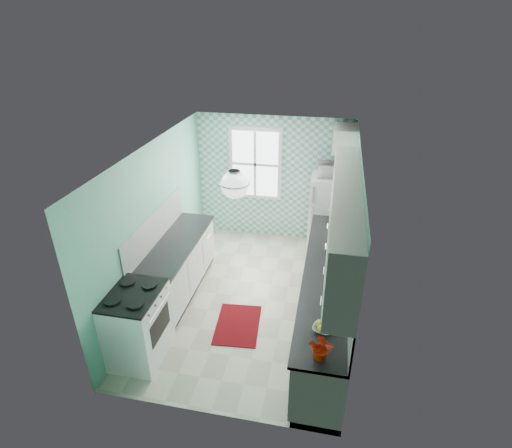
% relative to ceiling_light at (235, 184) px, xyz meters
% --- Properties ---
extents(floor, '(3.00, 4.40, 0.02)m').
position_rel_ceiling_light_xyz_m(floor, '(0.00, 0.80, -2.33)').
color(floor, beige).
rests_on(floor, ground).
extents(ceiling, '(3.00, 4.40, 0.02)m').
position_rel_ceiling_light_xyz_m(ceiling, '(0.00, 0.80, 0.19)').
color(ceiling, white).
rests_on(ceiling, wall_back).
extents(wall_back, '(3.00, 0.02, 2.50)m').
position_rel_ceiling_light_xyz_m(wall_back, '(0.00, 3.01, -1.07)').
color(wall_back, '#65B99C').
rests_on(wall_back, floor).
extents(wall_front, '(3.00, 0.02, 2.50)m').
position_rel_ceiling_light_xyz_m(wall_front, '(0.00, -1.41, -1.07)').
color(wall_front, '#65B99C').
rests_on(wall_front, floor).
extents(wall_left, '(0.02, 4.40, 2.50)m').
position_rel_ceiling_light_xyz_m(wall_left, '(-1.51, 0.80, -1.07)').
color(wall_left, '#65B99C').
rests_on(wall_left, floor).
extents(wall_right, '(0.02, 4.40, 2.50)m').
position_rel_ceiling_light_xyz_m(wall_right, '(1.51, 0.80, -1.07)').
color(wall_right, '#65B99C').
rests_on(wall_right, floor).
extents(accent_wall, '(3.00, 0.01, 2.50)m').
position_rel_ceiling_light_xyz_m(accent_wall, '(0.00, 2.99, -1.07)').
color(accent_wall, '#62ABA7').
rests_on(accent_wall, wall_back).
extents(window, '(1.04, 0.05, 1.44)m').
position_rel_ceiling_light_xyz_m(window, '(-0.35, 2.96, -0.77)').
color(window, white).
rests_on(window, wall_back).
extents(backsplash_right, '(0.02, 3.60, 0.51)m').
position_rel_ceiling_light_xyz_m(backsplash_right, '(1.49, 0.40, -1.13)').
color(backsplash_right, white).
rests_on(backsplash_right, wall_right).
extents(backsplash_left, '(0.02, 2.15, 0.51)m').
position_rel_ceiling_light_xyz_m(backsplash_left, '(-1.49, 0.73, -1.13)').
color(backsplash_left, white).
rests_on(backsplash_left, wall_left).
extents(upper_cabinets_right, '(0.33, 3.20, 0.90)m').
position_rel_ceiling_light_xyz_m(upper_cabinets_right, '(1.33, 0.20, -0.42)').
color(upper_cabinets_right, white).
rests_on(upper_cabinets_right, wall_right).
extents(upper_cabinet_fridge, '(0.40, 0.74, 0.40)m').
position_rel_ceiling_light_xyz_m(upper_cabinet_fridge, '(1.30, 2.63, -0.07)').
color(upper_cabinet_fridge, white).
rests_on(upper_cabinet_fridge, wall_right).
extents(ceiling_light, '(0.34, 0.34, 0.35)m').
position_rel_ceiling_light_xyz_m(ceiling_light, '(0.00, 0.00, 0.00)').
color(ceiling_light, silver).
rests_on(ceiling_light, ceiling).
extents(base_cabinets_right, '(0.60, 3.60, 0.90)m').
position_rel_ceiling_light_xyz_m(base_cabinets_right, '(1.20, 0.40, -1.87)').
color(base_cabinets_right, white).
rests_on(base_cabinets_right, floor).
extents(countertop_right, '(0.63, 3.60, 0.04)m').
position_rel_ceiling_light_xyz_m(countertop_right, '(1.19, 0.40, -1.40)').
color(countertop_right, black).
rests_on(countertop_right, base_cabinets_right).
extents(base_cabinets_left, '(0.60, 2.15, 0.90)m').
position_rel_ceiling_light_xyz_m(base_cabinets_left, '(-1.20, 0.73, -1.87)').
color(base_cabinets_left, white).
rests_on(base_cabinets_left, floor).
extents(countertop_left, '(0.63, 2.15, 0.04)m').
position_rel_ceiling_light_xyz_m(countertop_left, '(-1.19, 0.73, -1.40)').
color(countertop_left, black).
rests_on(countertop_left, base_cabinets_left).
extents(fridge, '(0.67, 0.67, 1.53)m').
position_rel_ceiling_light_xyz_m(fridge, '(1.11, 2.61, -1.56)').
color(fridge, white).
rests_on(fridge, floor).
extents(stove, '(0.67, 0.84, 1.01)m').
position_rel_ceiling_light_xyz_m(stove, '(-1.20, -0.69, -1.80)').
color(stove, white).
rests_on(stove, floor).
extents(sink, '(0.43, 0.36, 0.53)m').
position_rel_ceiling_light_xyz_m(sink, '(1.20, 1.19, -1.39)').
color(sink, silver).
rests_on(sink, countertop_right).
extents(rug, '(0.72, 0.97, 0.01)m').
position_rel_ceiling_light_xyz_m(rug, '(-0.04, 0.13, -2.32)').
color(rug, '#5E1404').
rests_on(rug, floor).
extents(dish_towel, '(0.06, 0.21, 0.31)m').
position_rel_ceiling_light_xyz_m(dish_towel, '(0.89, 1.12, -1.84)').
color(dish_towel, '#60A8AA').
rests_on(dish_towel, base_cabinets_right).
extents(fruit_bowl, '(0.29, 0.29, 0.06)m').
position_rel_ceiling_light_xyz_m(fruit_bowl, '(1.20, -0.79, -1.35)').
color(fruit_bowl, white).
rests_on(fruit_bowl, countertop_right).
extents(potted_plant, '(0.29, 0.26, 0.29)m').
position_rel_ceiling_light_xyz_m(potted_plant, '(1.20, -1.21, -1.24)').
color(potted_plant, red).
rests_on(potted_plant, countertop_right).
extents(soap_bottle, '(0.10, 0.10, 0.19)m').
position_rel_ceiling_light_xyz_m(soap_bottle, '(1.25, 1.53, -1.29)').
color(soap_bottle, '#92A6AB').
rests_on(soap_bottle, countertop_right).
extents(microwave, '(0.48, 0.34, 0.26)m').
position_rel_ceiling_light_xyz_m(microwave, '(1.11, 2.61, -0.66)').
color(microwave, white).
rests_on(microwave, fridge).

